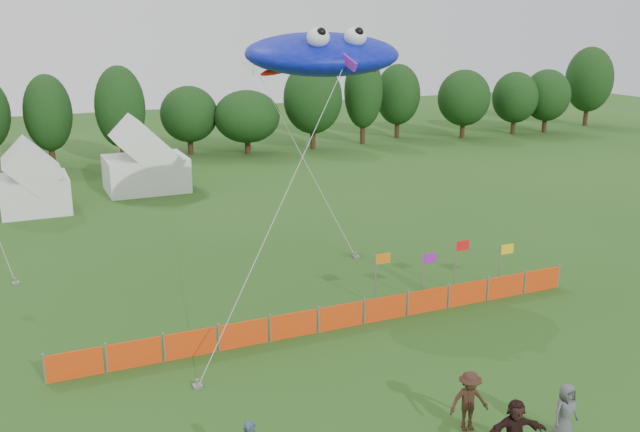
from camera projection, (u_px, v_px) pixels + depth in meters
name	position (u px, v px, depth m)	size (l,w,h in m)	color
treeline	(150.00, 112.00, 59.88)	(104.57, 8.78, 8.36)	#382314
tent_left	(34.00, 183.00, 44.57)	(4.15, 4.15, 3.66)	white
tent_right	(145.00, 163.00, 50.01)	(5.59, 4.47, 3.95)	white
barrier_fence	(341.00, 316.00, 28.00)	(21.90, 0.06, 1.00)	red
flag_row	(442.00, 264.00, 31.09)	(6.73, 0.68, 2.29)	gray
spectator_c	(469.00, 401.00, 21.00)	(1.21, 0.70, 1.87)	#341E15
spectator_e	(565.00, 412.00, 20.53)	(0.86, 0.56, 1.76)	#4E4E53
spectator_f	(515.00, 430.00, 19.57)	(1.69, 0.54, 1.82)	black
stingray_kite	(319.00, 54.00, 31.74)	(12.22, 17.53, 11.54)	#0F1DD4
small_kite_white	(276.00, 107.00, 38.86)	(3.50, 8.09, 10.03)	white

